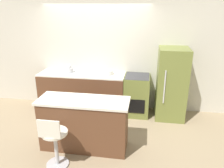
{
  "coord_description": "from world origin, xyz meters",
  "views": [
    {
      "loc": [
        1.19,
        -4.44,
        2.46
      ],
      "look_at": [
        0.54,
        -0.4,
        0.98
      ],
      "focal_mm": 35.0,
      "sensor_mm": 36.0,
      "label": 1
    }
  ],
  "objects_px": {
    "stool_chair": "(55,142)",
    "mixing_bowl": "(108,72)",
    "kettle": "(70,69)",
    "oven_range": "(137,95)",
    "refrigerator": "(171,84)"
  },
  "relations": [
    {
      "from": "stool_chair",
      "to": "mixing_bowl",
      "type": "distance_m",
      "value": 2.23
    },
    {
      "from": "stool_chair",
      "to": "kettle",
      "type": "xyz_separation_m",
      "value": [
        -0.46,
        2.11,
        0.56
      ]
    },
    {
      "from": "oven_range",
      "to": "mixing_bowl",
      "type": "height_order",
      "value": "mixing_bowl"
    },
    {
      "from": "oven_range",
      "to": "mixing_bowl",
      "type": "bearing_deg",
      "value": 176.35
    },
    {
      "from": "oven_range",
      "to": "stool_chair",
      "type": "distance_m",
      "value": 2.37
    },
    {
      "from": "stool_chair",
      "to": "kettle",
      "type": "bearing_deg",
      "value": 102.4
    },
    {
      "from": "stool_chair",
      "to": "mixing_bowl",
      "type": "height_order",
      "value": "mixing_bowl"
    },
    {
      "from": "oven_range",
      "to": "stool_chair",
      "type": "relative_size",
      "value": 1.03
    },
    {
      "from": "refrigerator",
      "to": "stool_chair",
      "type": "height_order",
      "value": "refrigerator"
    },
    {
      "from": "refrigerator",
      "to": "stool_chair",
      "type": "relative_size",
      "value": 1.76
    },
    {
      "from": "mixing_bowl",
      "to": "stool_chair",
      "type": "bearing_deg",
      "value": -102.35
    },
    {
      "from": "refrigerator",
      "to": "kettle",
      "type": "xyz_separation_m",
      "value": [
        -2.39,
        0.07,
        0.22
      ]
    },
    {
      "from": "kettle",
      "to": "refrigerator",
      "type": "bearing_deg",
      "value": -1.7
    },
    {
      "from": "stool_chair",
      "to": "refrigerator",
      "type": "bearing_deg",
      "value": 46.65
    },
    {
      "from": "kettle",
      "to": "stool_chair",
      "type": "bearing_deg",
      "value": -77.6
    }
  ]
}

